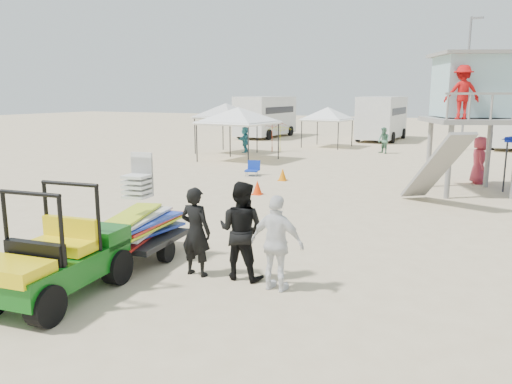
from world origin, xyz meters
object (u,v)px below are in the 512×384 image
at_px(utility_cart, 53,249).
at_px(lifeguard_tower, 473,91).
at_px(surf_trailer, 143,222).
at_px(man_left, 196,232).

xyz_separation_m(utility_cart, lifeguard_tower, (5.54, 13.42, 2.64)).
xyz_separation_m(utility_cart, surf_trailer, (0.01, 2.34, -0.08)).
distance_m(utility_cart, lifeguard_tower, 14.76).
relative_size(man_left, lifeguard_tower, 0.37).
distance_m(utility_cart, surf_trailer, 2.34).
xyz_separation_m(surf_trailer, man_left, (1.51, -0.30, 0.05)).
bearing_deg(lifeguard_tower, man_left, -109.43).
bearing_deg(utility_cart, lifeguard_tower, 67.58).
height_order(man_left, lifeguard_tower, lifeguard_tower).
height_order(utility_cart, lifeguard_tower, lifeguard_tower).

